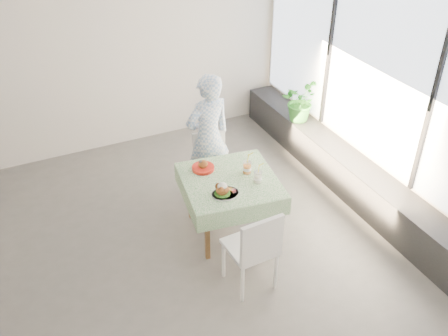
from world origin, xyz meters
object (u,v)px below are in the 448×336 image
cafe_table (230,199)px  chair_far (212,180)px  diner (208,138)px  main_dish (224,191)px  juice_cup_orange (247,168)px  potted_plant (300,101)px  chair_near (250,262)px

cafe_table → chair_far: chair_far is taller
chair_far → diner: size_ratio=0.52×
diner → main_dish: 1.07m
cafe_table → juice_cup_orange: bearing=8.3°
diner → potted_plant: 1.71m
chair_near → diner: size_ratio=0.58×
chair_near → potted_plant: potted_plant is taller
juice_cup_orange → potted_plant: (1.50, 1.24, -0.01)m
cafe_table → chair_far: size_ratio=1.33×
chair_far → chair_near: 1.58m
chair_near → main_dish: size_ratio=3.17×
cafe_table → diner: size_ratio=0.70×
juice_cup_orange → potted_plant: size_ratio=0.50×
diner → main_dish: diner is taller
diner → main_dish: (-0.28, -1.04, -0.05)m
potted_plant → chair_near: bearing=-131.9°
juice_cup_orange → cafe_table: bearing=-171.7°
cafe_table → potted_plant: size_ratio=1.98×
cafe_table → diner: (0.09, 0.80, 0.38)m
cafe_table → main_dish: size_ratio=3.81×
chair_far → potted_plant: potted_plant is taller
chair_near → juice_cup_orange: size_ratio=3.29×
chair_near → cafe_table: bearing=78.2°
cafe_table → potted_plant: potted_plant is taller
main_dish → juice_cup_orange: juice_cup_orange is taller
chair_far → chair_near: size_ratio=0.90×
juice_cup_orange → main_dish: bearing=-147.4°
juice_cup_orange → chair_far: bearing=102.3°
cafe_table → chair_far: (0.09, 0.70, -0.19)m
diner → juice_cup_orange: bearing=92.9°
diner → juice_cup_orange: size_ratio=5.66×
chair_far → main_dish: size_ratio=2.86×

